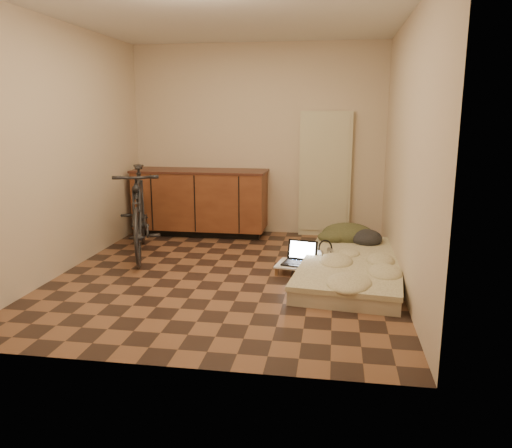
% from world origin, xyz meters
% --- Properties ---
extents(room_shell, '(3.50, 4.00, 2.60)m').
position_xyz_m(room_shell, '(0.00, 0.00, 1.30)').
color(room_shell, brown).
rests_on(room_shell, ground).
extents(cabinets, '(1.84, 0.62, 0.91)m').
position_xyz_m(cabinets, '(-0.75, 1.70, 0.47)').
color(cabinets, black).
rests_on(cabinets, ground).
extents(appliance_panel, '(0.70, 0.10, 1.70)m').
position_xyz_m(appliance_panel, '(0.95, 1.94, 0.85)').
color(appliance_panel, beige).
rests_on(appliance_panel, ground).
extents(bicycle, '(1.10, 1.88, 1.17)m').
position_xyz_m(bicycle, '(-1.20, 0.58, 0.58)').
color(bicycle, black).
rests_on(bicycle, ground).
extents(futon, '(1.24, 2.19, 0.18)m').
position_xyz_m(futon, '(1.30, 0.18, 0.09)').
color(futon, '#BBAF95').
rests_on(futon, ground).
extents(clothing_pile, '(0.73, 0.63, 0.27)m').
position_xyz_m(clothing_pile, '(1.31, 1.03, 0.31)').
color(clothing_pile, '#3C3F24').
rests_on(clothing_pile, futon).
extents(headphones, '(0.29, 0.29, 0.14)m').
position_xyz_m(headphones, '(1.01, 0.30, 0.25)').
color(headphones, black).
rests_on(headphones, futon).
extents(lap_desk, '(0.65, 0.47, 0.10)m').
position_xyz_m(lap_desk, '(0.80, 0.16, 0.09)').
color(lap_desk, brown).
rests_on(lap_desk, ground).
extents(laptop, '(0.38, 0.36, 0.23)m').
position_xyz_m(laptop, '(0.74, 0.20, 0.15)').
color(laptop, black).
rests_on(laptop, lap_desk).
extents(mouse, '(0.08, 0.12, 0.04)m').
position_xyz_m(mouse, '(1.00, 0.09, 0.12)').
color(mouse, white).
rests_on(mouse, lap_desk).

